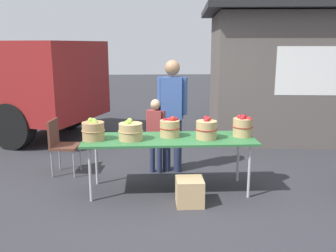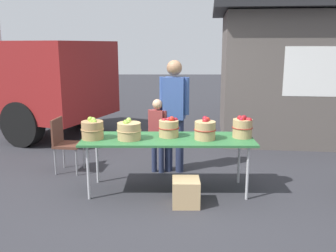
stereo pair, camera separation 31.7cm
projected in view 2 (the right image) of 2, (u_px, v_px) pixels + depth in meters
ground_plane at (168, 190)px, 5.12m from camera, size 40.00×40.00×0.00m
market_table at (168, 141)px, 4.97m from camera, size 2.30×0.76×0.75m
apple_basket_green_0 at (93, 129)px, 4.90m from camera, size 0.31×0.31×0.29m
apple_basket_green_1 at (129, 130)px, 4.87m from camera, size 0.33×0.33×0.27m
apple_basket_red_0 at (169, 128)px, 5.01m from camera, size 0.29×0.29×0.29m
apple_basket_red_1 at (205, 130)px, 4.87m from camera, size 0.30×0.30×0.29m
apple_basket_red_2 at (243, 127)px, 4.97m from camera, size 0.28×0.28×0.31m
vendor_adult at (174, 107)px, 5.67m from camera, size 0.46×0.29×1.76m
child_customer at (158, 130)px, 5.71m from camera, size 0.29×0.22×1.17m
food_kiosk at (294, 73)px, 7.85m from camera, size 3.78×3.24×2.74m
folding_chair at (64, 140)px, 5.78m from camera, size 0.44×0.44×0.86m
produce_crate at (186, 192)px, 4.62m from camera, size 0.34×0.34×0.34m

